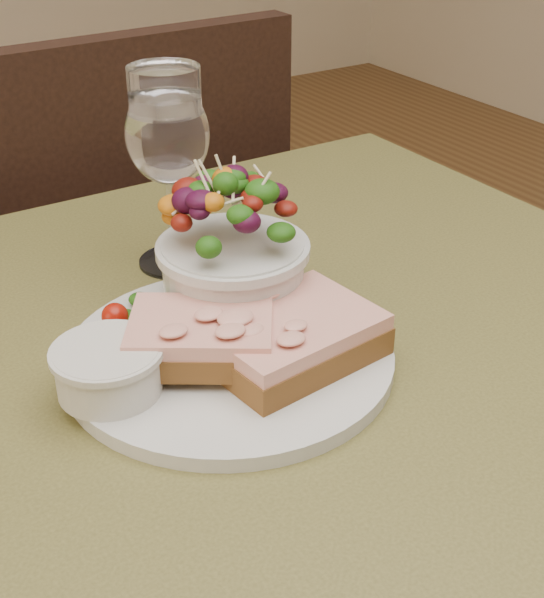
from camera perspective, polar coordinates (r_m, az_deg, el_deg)
cafe_table at (r=0.72m, az=0.85°, el=-11.08°), size 0.80×0.80×0.75m
chair_far at (r=1.45m, az=-10.15°, el=-5.28°), size 0.43×0.43×0.90m
dinner_plate at (r=0.66m, az=-2.95°, el=-3.91°), size 0.26×0.26×0.01m
sandwich_front at (r=0.64m, az=1.29°, el=-2.60°), size 0.14×0.11×0.03m
sandwich_back at (r=0.63m, az=-4.87°, el=-2.58°), size 0.13×0.13×0.03m
ramekin at (r=0.61m, az=-11.16°, el=-4.64°), size 0.08×0.08×0.04m
salad_bowl at (r=0.68m, az=-2.70°, el=3.70°), size 0.12×0.12×0.13m
garnish at (r=0.69m, az=-10.16°, el=-0.93°), size 0.05×0.04×0.02m
wine_glass at (r=0.76m, az=-7.15°, el=10.73°), size 0.08×0.08×0.18m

